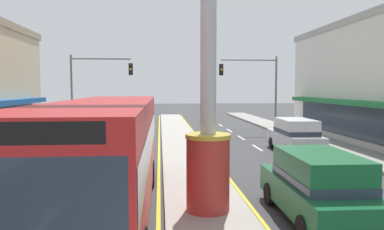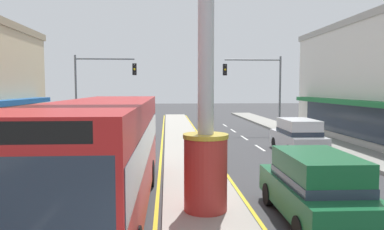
% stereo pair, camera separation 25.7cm
% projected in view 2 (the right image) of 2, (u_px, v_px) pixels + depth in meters
% --- Properties ---
extents(median_strip, '(2.46, 52.00, 0.14)m').
position_uv_depth(median_strip, '(185.00, 148.00, 21.41)').
color(median_strip, '#A39E93').
rests_on(median_strip, ground).
extents(sidewalk_left, '(2.50, 60.00, 0.18)m').
position_uv_depth(sidewalk_left, '(14.00, 156.00, 18.78)').
color(sidewalk_left, gray).
rests_on(sidewalk_left, ground).
extents(sidewalk_right, '(2.50, 60.00, 0.18)m').
position_uv_depth(sidewalk_right, '(349.00, 151.00, 20.06)').
color(sidewalk_right, gray).
rests_on(sidewalk_right, ground).
extents(lane_markings, '(9.20, 52.00, 0.01)m').
position_uv_depth(lane_markings, '(187.00, 153.00, 20.07)').
color(lane_markings, silver).
rests_on(lane_markings, ground).
extents(district_sign, '(7.63, 1.29, 8.31)m').
position_uv_depth(district_sign, '(206.00, 58.00, 9.97)').
color(district_sign, '#B7332D').
rests_on(district_sign, median_strip).
extents(traffic_light_left_side, '(4.86, 0.46, 6.20)m').
position_uv_depth(traffic_light_left_side, '(98.00, 80.00, 28.35)').
color(traffic_light_left_side, slate).
rests_on(traffic_light_left_side, ground).
extents(traffic_light_right_side, '(4.86, 0.46, 6.20)m').
position_uv_depth(traffic_light_right_side, '(259.00, 80.00, 29.36)').
color(traffic_light_right_side, slate).
rests_on(traffic_light_right_side, ground).
extents(suv_near_right_lane, '(2.07, 4.66, 1.90)m').
position_uv_depth(suv_near_right_lane, '(298.00, 135.00, 19.99)').
color(suv_near_right_lane, silver).
rests_on(suv_near_right_lane, ground).
extents(sedan_far_right_lane, '(1.88, 4.32, 1.53)m').
position_uv_depth(sedan_far_right_lane, '(75.00, 139.00, 19.88)').
color(sedan_far_right_lane, maroon).
rests_on(sedan_far_right_lane, ground).
extents(bus_mid_left_lane, '(2.62, 11.21, 3.26)m').
position_uv_depth(bus_mid_left_lane, '(104.00, 150.00, 10.19)').
color(bus_mid_left_lane, '#B21E1E').
rests_on(bus_mid_left_lane, ground).
extents(sedan_far_left_oncoming, '(2.03, 4.39, 1.53)m').
position_uv_depth(sedan_far_left_oncoming, '(101.00, 125.00, 27.84)').
color(sedan_far_left_oncoming, navy).
rests_on(sedan_far_left_oncoming, ground).
extents(suv_kerb_right, '(2.05, 4.64, 1.90)m').
position_uv_depth(suv_kerb_right, '(316.00, 187.00, 9.63)').
color(suv_kerb_right, '#14562D').
rests_on(suv_kerb_right, ground).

